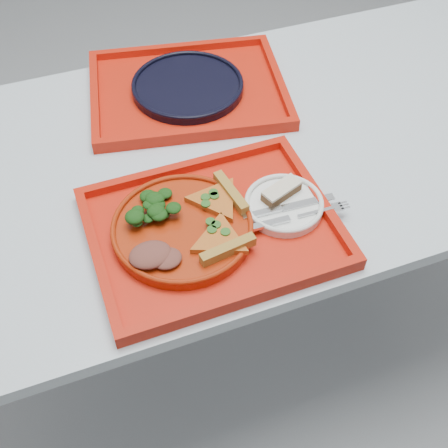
% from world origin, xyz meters
% --- Properties ---
extents(ground, '(10.00, 10.00, 0.00)m').
position_xyz_m(ground, '(0.00, 0.00, 0.00)').
color(ground, gray).
rests_on(ground, ground).
extents(table, '(1.60, 0.80, 0.75)m').
position_xyz_m(table, '(0.00, 0.00, 0.68)').
color(table, '#B0BCC5').
rests_on(table, ground).
extents(tray_main, '(0.45, 0.35, 0.01)m').
position_xyz_m(tray_main, '(-0.18, -0.21, 0.76)').
color(tray_main, red).
rests_on(tray_main, table).
extents(tray_far, '(0.51, 0.43, 0.01)m').
position_xyz_m(tray_far, '(-0.09, 0.21, 0.76)').
color(tray_far, red).
rests_on(tray_far, table).
extents(dinner_plate, '(0.26, 0.26, 0.02)m').
position_xyz_m(dinner_plate, '(-0.24, -0.20, 0.77)').
color(dinner_plate, '#99240A').
rests_on(dinner_plate, tray_main).
extents(side_plate, '(0.15, 0.15, 0.01)m').
position_xyz_m(side_plate, '(-0.04, -0.21, 0.77)').
color(side_plate, white).
rests_on(side_plate, tray_main).
extents(navy_plate, '(0.26, 0.26, 0.02)m').
position_xyz_m(navy_plate, '(-0.09, 0.21, 0.77)').
color(navy_plate, black).
rests_on(navy_plate, tray_far).
extents(pizza_slice_a, '(0.12, 0.13, 0.02)m').
position_xyz_m(pizza_slice_a, '(-0.18, -0.26, 0.79)').
color(pizza_slice_a, '#C78920').
rests_on(pizza_slice_a, dinner_plate).
extents(pizza_slice_b, '(0.14, 0.12, 0.02)m').
position_xyz_m(pizza_slice_b, '(-0.16, -0.16, 0.79)').
color(pizza_slice_b, '#C78920').
rests_on(pizza_slice_b, dinner_plate).
extents(salad_heap, '(0.09, 0.08, 0.04)m').
position_xyz_m(salad_heap, '(-0.28, -0.15, 0.80)').
color(salad_heap, black).
rests_on(salad_heap, dinner_plate).
extents(meat_portion, '(0.08, 0.06, 0.02)m').
position_xyz_m(meat_portion, '(-0.31, -0.25, 0.79)').
color(meat_portion, brown).
rests_on(meat_portion, dinner_plate).
extents(dessert_bar, '(0.09, 0.06, 0.02)m').
position_xyz_m(dessert_bar, '(-0.03, -0.19, 0.79)').
color(dessert_bar, '#472D17').
rests_on(dessert_bar, side_plate).
extents(knife, '(0.19, 0.02, 0.01)m').
position_xyz_m(knife, '(-0.03, -0.22, 0.78)').
color(knife, silver).
rests_on(knife, side_plate).
extents(fork, '(0.19, 0.03, 0.01)m').
position_xyz_m(fork, '(-0.03, -0.25, 0.78)').
color(fork, silver).
rests_on(fork, side_plate).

